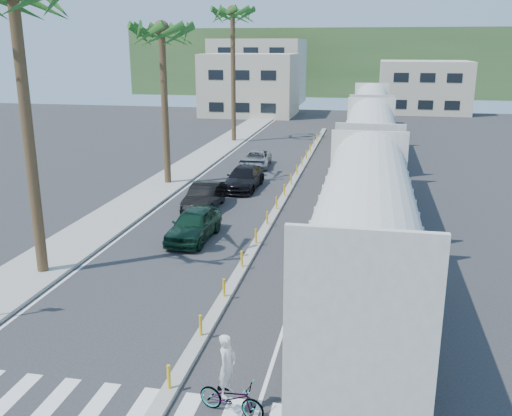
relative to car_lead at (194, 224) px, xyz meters
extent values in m
plane|color=#28282B|center=(3.15, -11.40, -0.76)|extent=(140.00, 140.00, 0.00)
cube|color=gray|center=(-5.35, 13.60, -0.69)|extent=(3.00, 90.00, 0.15)
cube|color=black|center=(7.43, 16.60, -0.73)|extent=(0.12, 100.00, 0.06)
cube|color=black|center=(8.87, 16.60, -0.73)|extent=(0.12, 100.00, 0.06)
cube|color=gray|center=(3.15, 8.60, -0.69)|extent=(0.45, 60.00, 0.15)
cylinder|color=gold|center=(3.15, -12.40, -0.26)|extent=(0.10, 0.10, 0.70)
cylinder|color=gold|center=(3.15, -9.40, -0.26)|extent=(0.10, 0.10, 0.70)
cylinder|color=gold|center=(3.15, -6.40, -0.26)|extent=(0.10, 0.10, 0.70)
cylinder|color=gold|center=(3.15, -3.40, -0.26)|extent=(0.10, 0.10, 0.70)
cylinder|color=gold|center=(3.15, -0.40, -0.26)|extent=(0.10, 0.10, 0.70)
cylinder|color=gold|center=(3.15, 2.60, -0.26)|extent=(0.10, 0.10, 0.70)
cylinder|color=gold|center=(3.15, 5.60, -0.26)|extent=(0.10, 0.10, 0.70)
cylinder|color=gold|center=(3.15, 8.60, -0.26)|extent=(0.10, 0.10, 0.70)
cylinder|color=gold|center=(3.15, 11.60, -0.26)|extent=(0.10, 0.10, 0.70)
cylinder|color=gold|center=(3.15, 14.60, -0.26)|extent=(0.10, 0.10, 0.70)
cylinder|color=gold|center=(3.15, 17.60, -0.26)|extent=(0.10, 0.10, 0.70)
cylinder|color=gold|center=(3.15, 20.60, -0.26)|extent=(0.10, 0.10, 0.70)
cylinder|color=gold|center=(3.15, 23.60, -0.26)|extent=(0.10, 0.10, 0.70)
cylinder|color=gold|center=(3.15, 26.60, -0.26)|extent=(0.10, 0.10, 0.70)
cylinder|color=gold|center=(3.15, 29.60, -0.26)|extent=(0.10, 0.10, 0.70)
cube|color=silver|center=(3.15, -13.40, -0.76)|extent=(14.00, 2.20, 0.01)
cube|color=silver|center=(-3.65, 13.60, -0.76)|extent=(0.12, 90.00, 0.01)
cube|color=silver|center=(5.65, 13.60, -0.76)|extent=(0.12, 90.00, 0.01)
cube|color=#BBB7AB|center=(8.15, -8.55, 1.94)|extent=(3.00, 12.88, 3.40)
cylinder|color=#BBB7AB|center=(8.15, -8.55, 3.64)|extent=(2.90, 12.58, 2.90)
cube|color=black|center=(8.15, -8.55, -0.26)|extent=(2.60, 12.88, 1.00)
cube|color=#BBB7AB|center=(8.15, 6.45, 1.94)|extent=(3.00, 12.88, 3.40)
cylinder|color=#BBB7AB|center=(8.15, 6.45, 3.64)|extent=(2.90, 12.58, 2.90)
cube|color=black|center=(8.15, 6.45, -0.26)|extent=(2.60, 12.88, 1.00)
cube|color=#BBB7AB|center=(8.15, 21.45, 1.94)|extent=(3.00, 12.88, 3.40)
cylinder|color=#BBB7AB|center=(8.15, 21.45, 3.64)|extent=(2.90, 12.58, 2.90)
cube|color=black|center=(8.15, 21.45, -0.26)|extent=(2.60, 12.88, 1.00)
cube|color=#4C4C4F|center=(8.15, 37.45, 0.29)|extent=(3.00, 17.00, 0.50)
cube|color=#BB8A12|center=(8.15, 36.45, 1.84)|extent=(2.70, 12.24, 2.60)
cube|color=#BB8A12|center=(8.15, 43.23, 2.14)|extent=(3.00, 3.74, 3.20)
cube|color=black|center=(8.15, 37.45, -0.31)|extent=(2.60, 13.60, 0.90)
cylinder|color=brown|center=(-4.85, -5.40, 4.74)|extent=(0.44, 0.44, 11.00)
cylinder|color=brown|center=(-5.15, 10.60, 4.24)|extent=(0.44, 0.44, 10.00)
sphere|color=#1E591C|center=(-5.15, 10.60, 9.39)|extent=(3.20, 3.20, 3.20)
cylinder|color=brown|center=(-4.85, 28.60, 5.24)|extent=(0.44, 0.44, 12.00)
sphere|color=#1E591C|center=(-4.85, 28.60, 11.39)|extent=(3.20, 3.20, 3.20)
cube|color=#B3A68E|center=(-7.85, 50.60, 3.24)|extent=(12.00, 10.00, 8.00)
cube|color=#B3A68E|center=(-9.85, 66.60, 4.24)|extent=(14.00, 12.00, 10.00)
cube|color=#B3A68E|center=(15.15, 58.60, 2.74)|extent=(12.00, 10.00, 7.00)
cube|color=#385628|center=(3.15, 88.60, 5.24)|extent=(80.00, 20.00, 12.00)
imported|color=black|center=(0.00, 0.00, 0.00)|extent=(2.16, 4.62, 1.52)
imported|color=black|center=(-1.00, 5.29, -0.03)|extent=(1.56, 4.47, 1.47)
imported|color=black|center=(0.19, 10.38, -0.04)|extent=(2.25, 5.08, 1.45)
imported|color=#A0A2A5|center=(-0.37, 17.41, -0.15)|extent=(2.74, 4.74, 1.23)
imported|color=#9EA0A5|center=(5.03, -12.94, -0.28)|extent=(1.52, 2.15, 0.97)
imported|color=silver|center=(4.93, -12.94, 0.63)|extent=(0.81, 0.70, 1.68)
camera|label=1|loc=(8.13, -25.22, 8.39)|focal=40.00mm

